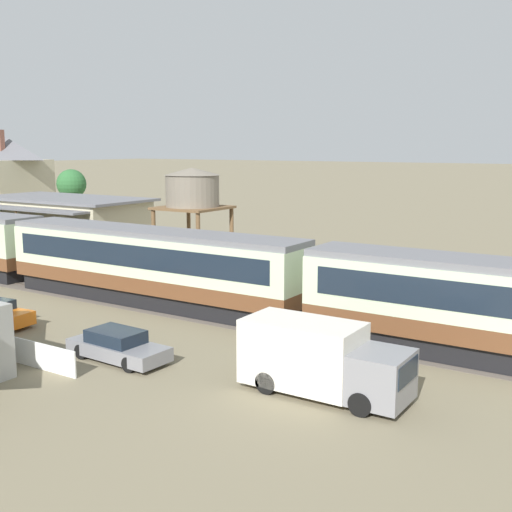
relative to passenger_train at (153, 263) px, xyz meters
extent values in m
cylinder|color=black|center=(13.17, -0.72, -1.83)|extent=(0.90, 0.18, 0.90)
cylinder|color=black|center=(13.17, 0.72, -1.83)|extent=(0.90, 0.18, 0.90)
cube|color=brown|center=(-0.26, 0.00, -0.98)|extent=(18.67, 3.06, 0.80)
cube|color=beige|center=(-0.26, 0.00, 0.48)|extent=(18.67, 3.06, 2.11)
cube|color=#192330|center=(-0.26, 0.00, 0.58)|extent=(17.17, 3.10, 1.18)
cube|color=slate|center=(-0.26, 0.00, 1.68)|extent=(18.67, 2.88, 0.30)
cube|color=black|center=(-0.26, 0.00, -1.82)|extent=(17.92, 2.63, 0.88)
cylinder|color=black|center=(5.90, -0.72, -1.83)|extent=(0.90, 0.18, 0.90)
cylinder|color=black|center=(5.90, 0.72, -1.83)|extent=(0.90, 0.18, 0.90)
cylinder|color=black|center=(-6.42, -0.72, -1.83)|extent=(0.90, 0.18, 0.90)
cylinder|color=black|center=(-6.42, 0.72, -1.83)|extent=(0.90, 0.18, 0.90)
cylinder|color=black|center=(-13.70, 0.72, -1.83)|extent=(0.90, 0.18, 0.90)
cube|color=#665B51|center=(0.35, 0.00, -2.27)|extent=(154.86, 3.60, 0.01)
cube|color=#4C4238|center=(0.35, -0.72, -2.26)|extent=(154.86, 0.12, 0.04)
cube|color=#4C4238|center=(0.35, 0.72, -2.26)|extent=(154.86, 0.12, 0.04)
cube|color=beige|center=(-18.07, 9.65, -0.17)|extent=(13.47, 6.48, 4.22)
cube|color=slate|center=(-18.07, 9.65, 2.04)|extent=(14.55, 7.00, 0.20)
cube|color=slate|center=(-18.07, 5.61, 1.54)|extent=(12.93, 1.60, 0.16)
cylinder|color=brown|center=(-18.07, 5.01, -0.41)|extent=(0.14, 0.14, 3.74)
cube|color=brown|center=(-37.23, 18.04, 6.51)|extent=(0.56, 0.56, 2.88)
cylinder|color=brown|center=(-1.87, 10.14, -0.11)|extent=(0.28, 0.28, 4.34)
cylinder|color=brown|center=(-5.62, 10.14, -0.11)|extent=(0.28, 0.28, 4.34)
cylinder|color=brown|center=(-1.87, 6.40, -0.11)|extent=(0.28, 0.28, 4.34)
cylinder|color=brown|center=(-5.62, 6.40, -0.11)|extent=(0.28, 0.28, 4.34)
cube|color=brown|center=(-3.75, 8.27, 2.14)|extent=(4.25, 4.25, 0.16)
cylinder|color=slate|center=(-3.75, 8.27, 3.28)|extent=(3.58, 3.58, 2.11)
cone|color=slate|center=(-3.75, 8.27, 4.58)|extent=(3.76, 3.76, 0.50)
cube|color=gray|center=(5.05, -7.86, -1.83)|extent=(4.48, 1.90, 0.56)
cube|color=#192330|center=(4.92, -7.86, -1.30)|extent=(2.27, 1.57, 0.51)
cylinder|color=black|center=(6.38, -8.68, -1.97)|extent=(0.62, 0.20, 0.62)
cylinder|color=black|center=(6.45, -7.17, -1.97)|extent=(0.62, 0.20, 0.62)
cylinder|color=black|center=(3.65, -8.56, -1.97)|extent=(0.62, 0.20, 0.62)
cylinder|color=black|center=(3.72, -7.05, -1.97)|extent=(0.62, 0.20, 0.62)
cylinder|color=black|center=(-2.45, -6.64, -1.97)|extent=(0.62, 0.20, 0.62)
cube|color=gray|center=(15.75, -6.67, -1.22)|extent=(1.76, 2.14, 1.68)
cube|color=#192330|center=(16.65, -6.67, -0.88)|extent=(0.03, 1.78, 0.74)
cube|color=silver|center=(12.81, -6.67, -0.91)|extent=(4.12, 2.22, 2.29)
cylinder|color=black|center=(15.46, -7.65, -1.88)|extent=(0.80, 0.26, 0.80)
cylinder|color=black|center=(15.46, -5.69, -1.88)|extent=(0.80, 0.26, 0.80)
cylinder|color=black|center=(11.93, -7.65, -1.88)|extent=(0.80, 0.26, 0.80)
cylinder|color=black|center=(11.93, -5.69, -1.88)|extent=(0.80, 0.26, 0.80)
cylinder|color=brown|center=(-28.42, 19.63, -0.38)|extent=(0.33, 0.33, 3.79)
sphere|color=#2D6633|center=(-28.42, 19.63, 2.41)|extent=(3.00, 3.00, 3.00)
camera|label=1|loc=(23.07, -25.77, 6.27)|focal=45.00mm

